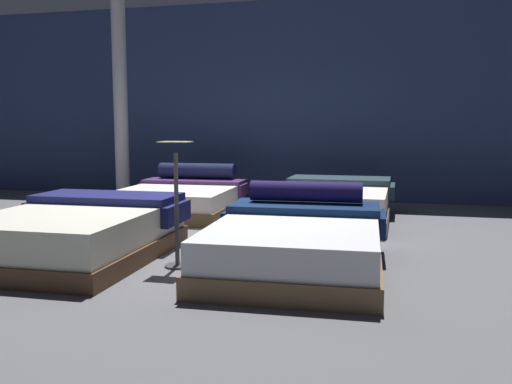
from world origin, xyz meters
name	(u,v)px	position (x,y,z in m)	size (l,w,h in m)	color
ground_plane	(226,235)	(0.00, 0.00, -0.01)	(18.00, 18.00, 0.02)	#5B5B60
showroom_back_wall	(281,101)	(0.00, 3.38, 1.75)	(18.00, 0.06, 3.50)	navy
bed_0	(78,233)	(-1.11, -1.46, 0.25)	(1.70, 2.16, 0.57)	brown
bed_1	(297,243)	(1.10, -1.37, 0.25)	(1.63, 2.16, 0.75)	brown
bed_2	(182,198)	(-1.12, 1.41, 0.23)	(1.72, 2.14, 0.71)	brown
bed_3	(334,203)	(1.18, 1.30, 0.25)	(1.62, 2.15, 0.55)	#564C52
price_sign	(177,218)	(0.00, -1.56, 0.46)	(0.28, 0.24, 1.17)	#3F3F44
support_pillar	(120,101)	(-2.69, 2.54, 1.75)	(0.24, 0.24, 3.50)	silver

